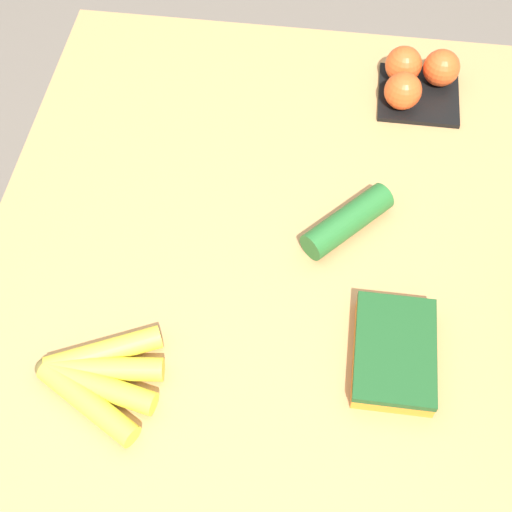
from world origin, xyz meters
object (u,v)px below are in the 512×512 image
(banana_bunch, at_px, (97,377))
(tomato_pack, at_px, (416,78))
(cucumber_near, at_px, (348,221))
(carrot_bag, at_px, (395,352))

(banana_bunch, xyz_separation_m, tomato_pack, (-0.72, 0.49, 0.02))
(cucumber_near, bearing_deg, carrot_bag, 19.91)
(banana_bunch, height_order, tomato_pack, tomato_pack)
(tomato_pack, height_order, carrot_bag, tomato_pack)
(banana_bunch, distance_m, cucumber_near, 0.51)
(banana_bunch, xyz_separation_m, carrot_bag, (-0.10, 0.46, 0.00))
(tomato_pack, distance_m, cucumber_near, 0.39)
(banana_bunch, height_order, carrot_bag, carrot_bag)
(carrot_bag, height_order, cucumber_near, cucumber_near)
(tomato_pack, bearing_deg, cucumber_near, -17.67)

